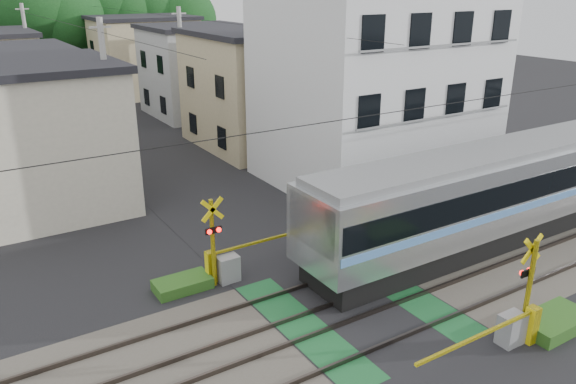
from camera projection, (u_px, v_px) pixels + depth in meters
ground at (355, 309)px, 17.03m from camera, size 120.00×120.00×0.00m
track_bed at (356, 308)px, 17.02m from camera, size 120.00×120.00×0.14m
crossing_signal_near at (516, 321)px, 15.17m from camera, size 4.74×0.65×3.09m
crossing_signal_far at (225, 262)px, 18.40m from camera, size 4.74×0.65×3.09m
apartment_block at (375, 85)px, 27.18m from camera, size 10.20×8.36×9.30m
houses_row at (112, 82)px, 36.62m from camera, size 22.07×31.35×6.80m
tree_hill at (37, 23)px, 52.99m from camera, size 40.00×13.40×11.55m
catenary at (501, 161)px, 18.75m from camera, size 60.00×5.04×7.00m
utility_poles at (103, 77)px, 33.37m from camera, size 7.90×42.00×8.00m
pedestrian at (125, 114)px, 38.29m from camera, size 0.77×0.64×1.81m
weed_patches at (401, 289)px, 17.77m from camera, size 10.25×8.80×0.40m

